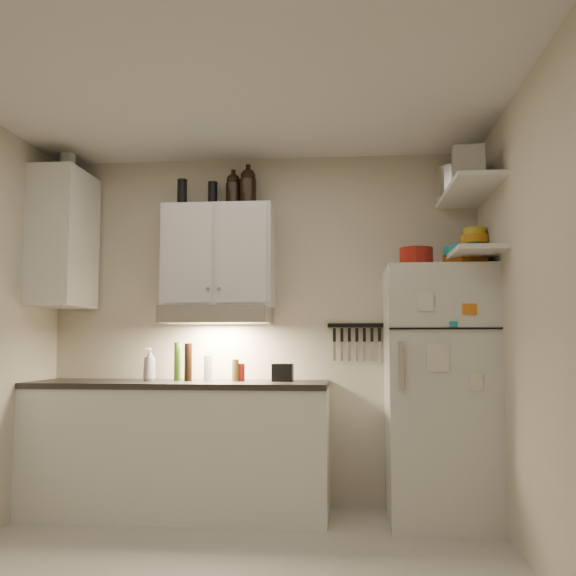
{
  "coord_description": "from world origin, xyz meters",
  "views": [
    {
      "loc": [
        0.64,
        -3.28,
        1.18
      ],
      "look_at": [
        0.25,
        0.9,
        1.55
      ],
      "focal_mm": 40.0,
      "sensor_mm": 36.0,
      "label": 1
    }
  ],
  "objects": [
    {
      "name": "shelf_hi",
      "position": [
        1.45,
        1.02,
        2.2
      ],
      "size": [
        0.3,
        0.95,
        0.03
      ],
      "primitive_type": "cube",
      "color": "white",
      "rests_on": "right_wall"
    },
    {
      "name": "fridge",
      "position": [
        1.25,
        1.16,
        0.85
      ],
      "size": [
        0.7,
        0.68,
        1.7
      ],
      "primitive_type": "cube",
      "color": "silver",
      "rests_on": "floor"
    },
    {
      "name": "right_wall",
      "position": [
        1.61,
        0.0,
        1.3
      ],
      "size": [
        0.02,
        3.0,
        2.6
      ],
      "primitive_type": "cube",
      "color": "beige",
      "rests_on": "ground"
    },
    {
      "name": "thermos_b",
      "position": [
        -0.59,
        1.34,
        2.31
      ],
      "size": [
        0.09,
        0.09,
        0.21
      ],
      "primitive_type": "cylinder",
      "rotation": [
        0.0,
        0.0,
        -0.19
      ],
      "color": "black",
      "rests_on": "upper_cabinet"
    },
    {
      "name": "dutch_oven",
      "position": [
        1.1,
        1.09,
        1.77
      ],
      "size": [
        0.29,
        0.29,
        0.13
      ],
      "primitive_type": "cylinder",
      "rotation": [
        0.0,
        0.0,
        -0.37
      ],
      "color": "maroon",
      "rests_on": "fridge"
    },
    {
      "name": "clear_bottle",
      "position": [
        -0.36,
        1.25,
        1.01
      ],
      "size": [
        0.07,
        0.07,
        0.18
      ],
      "primitive_type": "cylinder",
      "rotation": [
        0.0,
        0.0,
        0.27
      ],
      "color": "silver",
      "rests_on": "countertop"
    },
    {
      "name": "knife_strip",
      "position": [
        0.7,
        1.49,
        1.32
      ],
      "size": [
        0.42,
        0.02,
        0.03
      ],
      "primitive_type": "cube",
      "color": "black",
      "rests_on": "back_wall"
    },
    {
      "name": "oil_bottle",
      "position": [
        -0.58,
        1.26,
        1.06
      ],
      "size": [
        0.06,
        0.06,
        0.27
      ],
      "primitive_type": "cylinder",
      "rotation": [
        0.0,
        0.0,
        -0.05
      ],
      "color": "#406F1B",
      "rests_on": "countertop"
    },
    {
      "name": "bowl_teal",
      "position": [
        1.48,
        1.25,
        1.82
      ],
      "size": [
        0.24,
        0.24,
        0.1
      ],
      "primitive_type": "cylinder",
      "color": "teal",
      "rests_on": "shelf_lo"
    },
    {
      "name": "growler_a",
      "position": [
        -0.21,
        1.39,
        2.33
      ],
      "size": [
        0.14,
        0.14,
        0.27
      ],
      "primitive_type": null,
      "rotation": [
        0.0,
        0.0,
        0.33
      ],
      "color": "black",
      "rests_on": "upper_cabinet"
    },
    {
      "name": "caddy",
      "position": [
        0.18,
        1.25,
        0.98
      ],
      "size": [
        0.15,
        0.11,
        0.12
      ],
      "primitive_type": "cube",
      "rotation": [
        0.0,
        0.0,
        -0.03
      ],
      "color": "black",
      "rests_on": "countertop"
    },
    {
      "name": "shelf_lo",
      "position": [
        1.45,
        1.02,
        1.76
      ],
      "size": [
        0.3,
        0.95,
        0.03
      ],
      "primitive_type": "cube",
      "color": "white",
      "rests_on": "right_wall"
    },
    {
      "name": "upper_cabinet",
      "position": [
        -0.3,
        1.33,
        1.83
      ],
      "size": [
        0.8,
        0.33,
        0.75
      ],
      "primitive_type": "cube",
      "color": "white",
      "rests_on": "back_wall"
    },
    {
      "name": "soap_bottle",
      "position": [
        -0.78,
        1.23,
        1.05
      ],
      "size": [
        0.13,
        0.13,
        0.26
      ],
      "primitive_type": "imported",
      "rotation": [
        0.0,
        0.0,
        -0.36
      ],
      "color": "white",
      "rests_on": "countertop"
    },
    {
      "name": "pepper_mill",
      "position": [
        -0.16,
        1.23,
        1.0
      ],
      "size": [
        0.05,
        0.05,
        0.16
      ],
      "primitive_type": "cylinder",
      "rotation": [
        0.0,
        0.0,
        -0.13
      ],
      "color": "brown",
      "rests_on": "countertop"
    },
    {
      "name": "growler_b",
      "position": [
        -0.09,
        1.35,
        2.35
      ],
      "size": [
        0.16,
        0.16,
        0.29
      ],
      "primitive_type": null,
      "rotation": [
        0.0,
        0.0,
        0.33
      ],
      "color": "black",
      "rests_on": "upper_cabinet"
    },
    {
      "name": "vinegar_bottle",
      "position": [
        -0.49,
        1.21,
        1.05
      ],
      "size": [
        0.07,
        0.07,
        0.27
      ],
      "primitive_type": "cylinder",
      "rotation": [
        0.0,
        0.0,
        -0.38
      ],
      "color": "black",
      "rests_on": "countertop"
    },
    {
      "name": "tin_b",
      "position": [
        1.4,
        0.74,
        2.31
      ],
      "size": [
        0.21,
        0.21,
        0.19
      ],
      "primitive_type": "cube",
      "rotation": [
        0.0,
        0.0,
        -0.11
      ],
      "color": "#AAAAAD",
      "rests_on": "shelf_hi"
    },
    {
      "name": "countertop",
      "position": [
        -0.55,
        1.2,
        0.9
      ],
      "size": [
        2.1,
        0.62,
        0.04
      ],
      "primitive_type": "cube",
      "color": "#2C2825",
      "rests_on": "base_cabinet"
    },
    {
      "name": "ceiling",
      "position": [
        0.0,
        0.0,
        2.61
      ],
      "size": [
        3.2,
        3.0,
        0.02
      ],
      "primitive_type": "cube",
      "color": "silver",
      "rests_on": "ground"
    },
    {
      "name": "side_cabinet",
      "position": [
        -1.44,
        1.2,
        1.95
      ],
      "size": [
        0.33,
        0.55,
        1.0
      ],
      "primitive_type": "cube",
      "color": "white",
      "rests_on": "left_wall"
    },
    {
      "name": "base_cabinet",
      "position": [
        -0.55,
        1.2,
        0.44
      ],
      "size": [
        2.1,
        0.6,
        0.88
      ],
      "primitive_type": "cube",
      "color": "white",
      "rests_on": "floor"
    },
    {
      "name": "thermos_a",
      "position": [
        -0.37,
        1.4,
        2.3
      ],
      "size": [
        0.08,
        0.08,
        0.2
      ],
      "primitive_type": "cylinder",
      "rotation": [
        0.0,
        0.0,
        -0.14
      ],
      "color": "black",
      "rests_on": "upper_cabinet"
    },
    {
      "name": "back_wall",
      "position": [
        0.0,
        1.51,
        1.3
      ],
      "size": [
        3.2,
        0.02,
        2.6
      ],
      "primitive_type": "cube",
      "color": "beige",
      "rests_on": "ground"
    },
    {
      "name": "side_jar",
      "position": [
        -1.44,
        1.24,
        2.53
      ],
      "size": [
        0.15,
        0.15,
        0.16
      ],
      "primitive_type": "cylinder",
      "rotation": [
        0.0,
        0.0,
        -0.33
      ],
      "color": "silver",
      "rests_on": "side_cabinet"
    },
    {
      "name": "plates",
      "position": [
        1.4,
        1.07,
        1.8
      ],
      "size": [
        0.26,
        0.26,
        0.06
      ],
      "primitive_type": "cylinder",
      "rotation": [
        0.0,
        0.0,
        0.13
      ],
      "color": "teal",
      "rests_on": "shelf_lo"
    },
    {
      "name": "bowl_yellow",
      "position": [
        1.52,
        1.2,
        1.96
      ],
      "size": [
        0.15,
        0.15,
        0.05
      ],
      "primitive_type": "cylinder",
      "color": "gold",
      "rests_on": "bowl_orange"
    },
    {
      "name": "spice_jar",
      "position": [
        1.36,
        1.08,
        1.75
      ],
      "size": [
        0.07,
        0.07,
        0.1
      ],
      "primitive_type": "cylinder",
      "rotation": [
        0.0,
        0.0,
        -0.08
      ],
      "color": "silver",
      "rests_on": "fridge"
    },
    {
      "name": "book_stack",
      "position": [
        1.42,
        1.04,
        1.74
      ],
      "size": [
        0.27,
        0.3,
        0.08
      ],
      "primitive_type": "cube",
      "rotation": [
        0.0,
        0.0,
        0.38
      ],
      "color": "orange",
      "rests_on": "fridge"
    },
    {
      "name": "stock_pot",
      "position": [
        1.43,
        1.3,
        2.32
      ],
      "size": [
        0.38,
        0.38,
        0.22
      ],
      "primitive_type": "cylinder",
      "rotation": [
        0.0,
        0.0,
        -0.29
      ],
      "color": "silver",
      "rests_on": "shelf_hi"
    },
    {
      "name": "red_jar",
      "position": [
        -0.13,
        1.27,
        0.98
      ],
      "size": [
        0.07,
        0.07,
        0.12
      ],
      "primitive_type": "cylinder",
      "rotation": [
        0.0,
        0.0,
        0.16
      ],
      "color": "maroon",
      "rests_on": "countertop"
    },
    {
      "name": "range_hood",
      "position": [
        -0.3,
        1.27,
        1.39
      ],
      "size": [
        0.76,
        0.46,
        0.12
      ],
      "primitive_type": "cube",
      "color": "silver",
      "rests_on": "back_wall"
    },
    {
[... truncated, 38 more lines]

